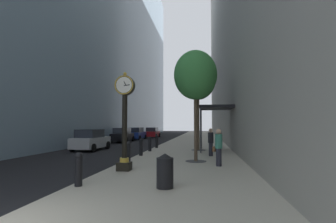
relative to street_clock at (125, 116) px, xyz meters
name	(u,v)px	position (x,y,z in m)	size (l,w,h in m)	color
ground_plane	(168,142)	(-0.89, 20.25, -2.43)	(110.00, 110.00, 0.00)	black
sidewalk_right	(196,140)	(2.27, 23.25, -2.36)	(6.31, 80.00, 0.14)	#ADA593
building_block_left	(87,10)	(-12.76, 23.25, 15.70)	(9.00, 80.00, 36.27)	#849EB2
street_clock	(125,116)	(0.00, 0.00, 0.00)	(0.84, 0.55, 4.18)	black
bollard_nearest	(79,168)	(-0.58, -2.91, -1.73)	(0.25, 0.25, 1.06)	black
bollard_third	(128,151)	(-0.58, 2.55, -1.73)	(0.25, 0.25, 1.06)	black
bollard_fourth	(141,147)	(-0.58, 5.28, -1.73)	(0.25, 0.25, 1.06)	black
bollard_fifth	(150,144)	(-0.58, 8.01, -1.73)	(0.25, 0.25, 1.06)	black
bollard_sixth	(157,141)	(-0.58, 10.74, -1.73)	(0.25, 0.25, 1.06)	black
street_tree_near	(195,76)	(2.91, 3.16, 2.26)	(2.30, 2.30, 5.91)	#333335
street_tree_mid_near	(198,80)	(2.91, 9.29, 3.05)	(2.67, 2.67, 6.91)	#333335
trash_bin	(165,170)	(2.16, -2.79, -1.75)	(0.53, 0.53, 1.05)	black
pedestrian_walking	(219,146)	(4.01, 1.74, -1.37)	(0.52, 0.48, 1.74)	#23232D
pedestrian_by_clock	(211,141)	(3.75, 5.65, -1.39)	(0.36, 0.36, 1.70)	#23232D
storefront_awning	(215,108)	(4.19, 9.08, 0.85)	(2.40, 3.60, 3.30)	black
car_blue_near	(136,134)	(-6.02, 24.59, -1.61)	(2.12, 4.46, 1.69)	navy
car_silver_mid	(91,140)	(-5.77, 9.45, -1.62)	(2.05, 4.11, 1.69)	#B7BABF
car_black_far	(123,135)	(-6.19, 19.12, -1.61)	(2.10, 4.52, 1.69)	black
car_red_trailing	(152,133)	(-4.84, 30.27, -1.64)	(2.00, 4.26, 1.62)	#AD191E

